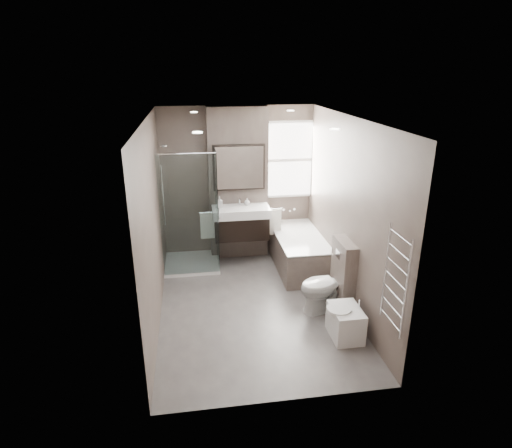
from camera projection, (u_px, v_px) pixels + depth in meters
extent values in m
cube|color=#595452|center=(254.00, 306.00, 6.12)|extent=(2.65, 3.85, 0.05)
cube|color=silver|center=(253.00, 116.00, 5.20)|extent=(2.65, 3.85, 0.05)
cube|color=brown|center=(237.00, 182.00, 7.44)|extent=(2.65, 0.05, 2.60)
cube|color=brown|center=(285.00, 289.00, 3.87)|extent=(2.65, 0.05, 2.60)
cube|color=brown|center=(151.00, 224.00, 5.47)|extent=(0.05, 3.85, 2.60)
cube|color=brown|center=(349.00, 214.00, 5.85)|extent=(0.05, 3.85, 2.60)
cube|color=brown|center=(238.00, 184.00, 7.30)|extent=(1.00, 0.25, 2.60)
cube|color=black|center=(241.00, 227.00, 7.20)|extent=(0.90, 0.45, 0.38)
cube|color=white|center=(241.00, 212.00, 7.11)|extent=(0.95, 0.47, 0.15)
cylinder|color=silver|center=(240.00, 201.00, 7.22)|extent=(0.03, 0.03, 0.12)
cylinder|color=silver|center=(240.00, 199.00, 7.14)|extent=(0.02, 0.12, 0.02)
cube|color=black|center=(239.00, 167.00, 7.04)|extent=(0.86, 0.06, 0.76)
cube|color=white|center=(239.00, 168.00, 7.01)|extent=(0.80, 0.02, 0.70)
cube|color=silver|center=(208.00, 225.00, 7.08)|extent=(0.24, 0.06, 0.44)
cube|color=silver|center=(274.00, 222.00, 7.24)|extent=(0.24, 0.06, 0.44)
cube|color=white|center=(192.00, 263.00, 7.32)|extent=(0.90, 0.90, 0.06)
cube|color=white|center=(189.00, 216.00, 6.56)|extent=(0.88, 0.01, 1.94)
cube|color=white|center=(216.00, 206.00, 7.04)|extent=(0.01, 0.88, 1.94)
cylinder|color=silver|center=(163.00, 196.00, 6.84)|extent=(0.02, 0.02, 1.00)
cube|color=brown|center=(298.00, 252.00, 7.16)|extent=(0.75, 1.60, 0.55)
cube|color=white|center=(299.00, 236.00, 7.07)|extent=(0.75, 1.60, 0.03)
cube|color=white|center=(299.00, 240.00, 7.09)|extent=(0.61, 1.42, 0.12)
cube|color=white|center=(289.00, 160.00, 7.40)|extent=(0.98, 0.04, 1.33)
cube|color=white|center=(289.00, 160.00, 7.37)|extent=(0.90, 0.01, 1.25)
cube|color=white|center=(289.00, 160.00, 7.37)|extent=(0.90, 0.01, 0.05)
imported|color=white|center=(326.00, 285.00, 5.85)|extent=(0.83, 0.60, 0.76)
cube|color=brown|center=(343.00, 275.00, 5.88)|extent=(0.18, 0.55, 1.00)
cube|color=silver|center=(338.00, 254.00, 5.75)|extent=(0.01, 0.16, 0.11)
cube|color=white|center=(345.00, 323.00, 5.32)|extent=(0.36, 0.50, 0.40)
cylinder|color=white|center=(339.00, 310.00, 5.24)|extent=(0.30, 0.30, 0.05)
cylinder|color=silver|center=(359.00, 303.00, 5.25)|extent=(0.02, 0.02, 0.10)
cylinder|color=silver|center=(406.00, 291.00, 4.20)|extent=(0.03, 0.03, 1.10)
cylinder|color=silver|center=(386.00, 270.00, 4.63)|extent=(0.03, 0.03, 1.10)
cube|color=silver|center=(396.00, 280.00, 4.41)|extent=(0.02, 0.46, 1.00)
imported|color=white|center=(220.00, 202.00, 7.02)|extent=(0.09, 0.09, 0.20)
imported|color=white|center=(247.00, 202.00, 7.18)|extent=(0.10, 0.10, 0.12)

